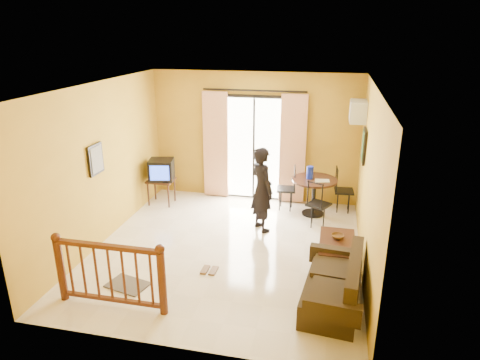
% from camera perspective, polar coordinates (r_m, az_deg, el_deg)
% --- Properties ---
extents(ground, '(5.00, 5.00, 0.00)m').
position_cam_1_polar(ground, '(7.55, -1.73, -9.20)').
color(ground, beige).
rests_on(ground, ground).
extents(room_shell, '(5.00, 5.00, 5.00)m').
position_cam_1_polar(room_shell, '(6.89, -1.88, 3.31)').
color(room_shell, white).
rests_on(room_shell, ground).
extents(balcony_door, '(2.25, 0.14, 2.46)m').
position_cam_1_polar(balcony_door, '(9.32, 1.85, 4.34)').
color(balcony_door, black).
rests_on(balcony_door, ground).
extents(tv_table, '(0.55, 0.46, 0.55)m').
position_cam_1_polar(tv_table, '(9.41, -10.48, -0.38)').
color(tv_table, black).
rests_on(tv_table, ground).
extents(television, '(0.58, 0.55, 0.45)m').
position_cam_1_polar(television, '(9.29, -10.43, 1.35)').
color(television, black).
rests_on(television, tv_table).
extents(picture_left, '(0.05, 0.42, 0.52)m').
position_cam_1_polar(picture_left, '(7.61, -18.68, 2.63)').
color(picture_left, black).
rests_on(picture_left, room_shell).
extents(dining_table, '(0.92, 0.92, 0.77)m').
position_cam_1_polar(dining_table, '(8.80, 9.87, -0.86)').
color(dining_table, black).
rests_on(dining_table, ground).
extents(water_jug, '(0.14, 0.14, 0.26)m').
position_cam_1_polar(water_jug, '(8.71, 9.31, 0.99)').
color(water_jug, '#1222AA').
rests_on(water_jug, dining_table).
extents(serving_tray, '(0.29, 0.20, 0.02)m').
position_cam_1_polar(serving_tray, '(8.64, 10.91, -0.10)').
color(serving_tray, beige).
rests_on(serving_tray, dining_table).
extents(dining_chairs, '(1.62, 1.33, 0.95)m').
position_cam_1_polar(dining_chairs, '(8.98, 9.93, -4.60)').
color(dining_chairs, black).
rests_on(dining_chairs, ground).
extents(air_conditioner, '(0.31, 0.60, 0.40)m').
position_cam_1_polar(air_conditioner, '(8.50, 15.45, 8.83)').
color(air_conditioner, silver).
rests_on(air_conditioner, room_shell).
extents(botanical_print, '(0.05, 0.50, 0.60)m').
position_cam_1_polar(botanical_print, '(7.98, 16.19, 4.40)').
color(botanical_print, black).
rests_on(botanical_print, room_shell).
extents(coffee_table, '(0.56, 1.00, 0.44)m').
position_cam_1_polar(coffee_table, '(7.10, 12.76, -8.99)').
color(coffee_table, black).
rests_on(coffee_table, ground).
extents(bowl, '(0.21, 0.21, 0.06)m').
position_cam_1_polar(bowl, '(7.11, 12.88, -7.34)').
color(bowl, '#54381C').
rests_on(bowl, coffee_table).
extents(sofa, '(0.85, 1.60, 0.74)m').
position_cam_1_polar(sofa, '(6.20, 12.66, -13.77)').
color(sofa, black).
rests_on(sofa, ground).
extents(standing_person, '(0.67, 0.70, 1.62)m').
position_cam_1_polar(standing_person, '(7.95, 2.95, -1.26)').
color(standing_person, black).
rests_on(standing_person, ground).
extents(stair_balustrade, '(1.63, 0.13, 1.04)m').
position_cam_1_polar(stair_balustrade, '(6.13, -17.02, -11.42)').
color(stair_balustrade, '#471E0F').
rests_on(stair_balustrade, ground).
extents(doormat, '(0.68, 0.53, 0.02)m').
position_cam_1_polar(doormat, '(6.80, -14.75, -13.35)').
color(doormat, '#4E473E').
rests_on(doormat, ground).
extents(sandals, '(0.24, 0.25, 0.03)m').
position_cam_1_polar(sandals, '(6.94, -4.12, -11.91)').
color(sandals, '#54381C').
rests_on(sandals, ground).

